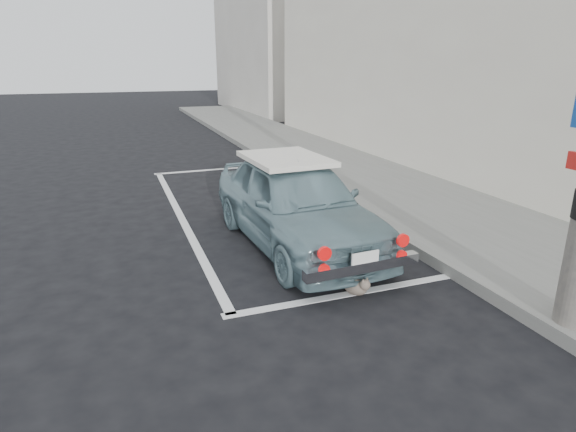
# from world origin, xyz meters

# --- Properties ---
(ground) EXTENTS (80.00, 80.00, 0.00)m
(ground) POSITION_xyz_m (0.00, 0.00, 0.00)
(ground) COLOR black
(ground) RESTS_ON ground
(sidewalk) EXTENTS (2.80, 40.00, 0.15)m
(sidewalk) POSITION_xyz_m (3.20, 2.00, 0.07)
(sidewalk) COLOR slate
(sidewalk) RESTS_ON ground
(shop_building) EXTENTS (3.50, 18.00, 7.00)m
(shop_building) POSITION_xyz_m (6.33, 4.00, 3.49)
(shop_building) COLOR beige
(shop_building) RESTS_ON ground
(building_far) EXTENTS (3.50, 10.00, 8.00)m
(building_far) POSITION_xyz_m (6.35, 20.00, 4.00)
(building_far) COLOR #B7B1A6
(building_far) RESTS_ON ground
(pline_rear) EXTENTS (3.00, 0.12, 0.01)m
(pline_rear) POSITION_xyz_m (0.50, -0.50, 0.00)
(pline_rear) COLOR silver
(pline_rear) RESTS_ON ground
(pline_front) EXTENTS (3.00, 0.12, 0.01)m
(pline_front) POSITION_xyz_m (0.50, 6.50, 0.00)
(pline_front) COLOR silver
(pline_front) RESTS_ON ground
(pline_side) EXTENTS (0.12, 7.00, 0.01)m
(pline_side) POSITION_xyz_m (-0.90, 3.00, 0.00)
(pline_side) COLOR silver
(pline_side) RESTS_ON ground
(retro_coupe) EXTENTS (1.66, 3.75, 1.25)m
(retro_coupe) POSITION_xyz_m (0.46, 1.16, 0.63)
(retro_coupe) COLOR gray
(retro_coupe) RESTS_ON ground
(cat) EXTENTS (0.30, 0.45, 0.25)m
(cat) POSITION_xyz_m (0.53, -0.53, 0.11)
(cat) COLOR #78685B
(cat) RESTS_ON ground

